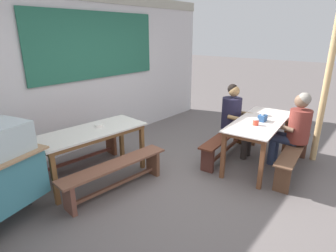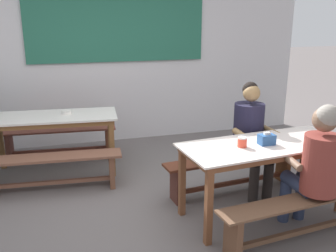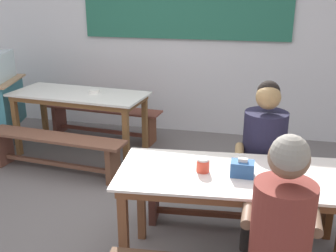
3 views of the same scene
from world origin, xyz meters
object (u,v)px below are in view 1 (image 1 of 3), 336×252
(dining_table_near, at_px, (260,125))
(bench_near_front, at_px, (293,157))
(bench_far_front, at_px, (116,172))
(soup_bowl, at_px, (99,125))
(dining_table_far, at_px, (92,135))
(bench_far_back, at_px, (76,150))
(person_near_front, at_px, (295,126))
(tissue_box, at_px, (262,118))
(wooden_support_post, at_px, (326,89))
(bench_near_back, at_px, (226,141))
(person_right_near_table, at_px, (234,116))
(condiment_jar, at_px, (256,122))

(dining_table_near, bearing_deg, bench_near_front, -84.62)
(dining_table_near, relative_size, bench_far_front, 1.07)
(soup_bowl, bearing_deg, dining_table_near, -43.97)
(dining_table_far, xyz_separation_m, bench_far_back, (0.05, 0.56, -0.41))
(person_near_front, bearing_deg, dining_table_far, 135.43)
(dining_table_near, relative_size, bench_far_back, 1.08)
(bench_far_back, xyz_separation_m, bench_far_front, (-0.10, -1.13, 0.01))
(tissue_box, relative_size, soup_bowl, 1.16)
(wooden_support_post, bearing_deg, bench_near_back, 123.68)
(soup_bowl, bearing_deg, bench_near_front, -50.95)
(bench_near_back, relative_size, soup_bowl, 12.90)
(bench_near_back, relative_size, person_right_near_table, 1.33)
(dining_table_far, relative_size, person_right_near_table, 1.29)
(person_right_near_table, relative_size, soup_bowl, 9.74)
(dining_table_near, height_order, bench_near_back, dining_table_near)
(dining_table_near, bearing_deg, person_right_near_table, 76.53)
(bench_near_back, height_order, tissue_box, tissue_box)
(tissue_box, bearing_deg, dining_table_near, 64.73)
(person_right_near_table, xyz_separation_m, tissue_box, (-0.14, -0.56, 0.11))
(bench_near_front, relative_size, person_right_near_table, 1.27)
(person_right_near_table, xyz_separation_m, condiment_jar, (-0.41, -0.56, 0.10))
(dining_table_far, height_order, tissue_box, tissue_box)
(person_near_front, height_order, soup_bowl, person_near_front)
(dining_table_far, relative_size, wooden_support_post, 0.66)
(dining_table_near, xyz_separation_m, bench_far_front, (-2.09, 1.18, -0.40))
(condiment_jar, bearing_deg, person_right_near_table, 53.93)
(bench_far_front, height_order, soup_bowl, soup_bowl)
(bench_far_front, bearing_deg, soup_bowl, 69.29)
(bench_near_front, xyz_separation_m, tissue_box, (-0.07, 0.53, 0.55))
(person_near_front, xyz_separation_m, condiment_jar, (-0.51, 0.45, 0.10))
(dining_table_near, distance_m, bench_near_back, 0.70)
(dining_table_far, xyz_separation_m, dining_table_near, (2.04, -1.75, 0.00))
(dining_table_near, distance_m, bench_near_front, 0.71)
(bench_near_front, xyz_separation_m, soup_bowl, (-1.91, 2.36, 0.52))
(person_right_near_table, height_order, condiment_jar, person_right_near_table)
(person_near_front, distance_m, tissue_box, 0.52)
(person_near_front, distance_m, wooden_support_post, 0.83)
(bench_near_front, bearing_deg, soup_bowl, 129.05)
(bench_near_front, distance_m, person_right_near_table, 1.18)
(person_near_front, height_order, condiment_jar, person_near_front)
(person_near_front, xyz_separation_m, wooden_support_post, (0.58, -0.24, 0.54))
(person_near_front, relative_size, tissue_box, 8.33)
(bench_near_front, bearing_deg, bench_near_back, 95.38)
(person_right_near_table, bearing_deg, soup_bowl, 147.38)
(person_near_front, xyz_separation_m, soup_bowl, (-2.09, 2.28, 0.07))
(bench_far_front, height_order, person_right_near_table, person_right_near_table)
(dining_table_far, xyz_separation_m, bench_far_front, (-0.05, -0.56, -0.40))
(condiment_jar, bearing_deg, bench_far_front, 146.07)
(bench_far_back, distance_m, tissue_box, 3.11)
(dining_table_far, height_order, dining_table_near, same)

